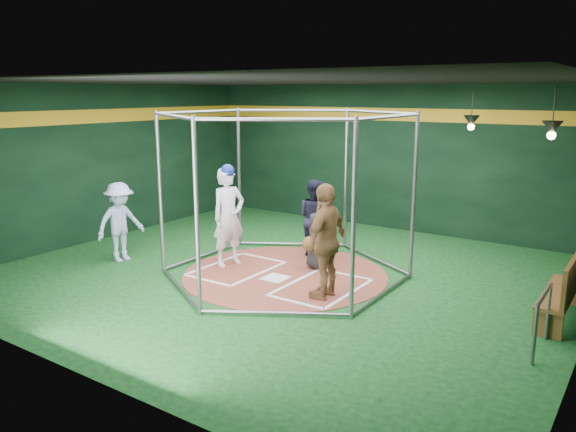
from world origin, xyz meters
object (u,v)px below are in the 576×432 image
Objects in this scene: batter_figure at (229,216)px; dugout_bench at (565,287)px; visitor_leopard at (326,241)px; umpire at (315,218)px.

batter_figure is 1.14× the size of dugout_bench.
batter_figure is at bearing -173.48° from dugout_bench.
visitor_leopard is at bearing -161.34° from dugout_bench.
visitor_leopard is at bearing 146.52° from umpire.
batter_figure is at bearing -102.24° from visitor_leopard.
visitor_leopard is (2.46, -0.48, -0.03)m from batter_figure.
batter_figure reaches higher than visitor_leopard.
batter_figure is 1.82m from umpire.
visitor_leopard is 1.20× the size of umpire.
dugout_bench is at bearing 6.52° from batter_figure.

